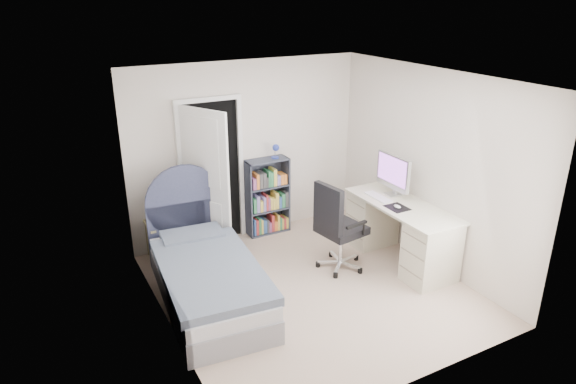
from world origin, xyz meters
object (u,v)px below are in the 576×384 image
bed (207,275)px  office_chair (336,223)px  bookcase (268,199)px  nightstand (162,231)px  floor_lamp (214,219)px  desk (400,230)px

bed → office_chair: (1.67, -0.15, 0.34)m
bookcase → office_chair: size_ratio=1.14×
bed → nightstand: size_ratio=3.69×
nightstand → bookcase: (1.58, 0.07, 0.12)m
floor_lamp → desk: 2.45m
floor_lamp → bookcase: bearing=17.0°
nightstand → bookcase: bearing=2.5°
desk → nightstand: bearing=150.6°
bed → nightstand: (-0.18, 1.18, 0.10)m
bookcase → desk: desk is taller
nightstand → desk: 3.11m
floor_lamp → office_chair: size_ratio=1.09×
floor_lamp → desk: desk is taller
nightstand → office_chair: bearing=-35.8°
desk → office_chair: size_ratio=1.41×
bed → nightstand: bed is taller
nightstand → bookcase: bookcase is taller
bed → office_chair: bed is taller
bed → nightstand: 1.20m
bed → nightstand: bearing=98.4°
office_chair → nightstand: bearing=144.2°
bed → floor_lamp: size_ratio=1.75×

